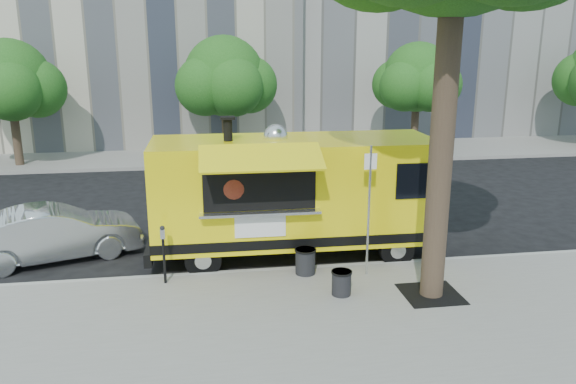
% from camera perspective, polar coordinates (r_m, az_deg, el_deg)
% --- Properties ---
extents(ground, '(120.00, 120.00, 0.00)m').
position_cam_1_polar(ground, '(14.32, 0.16, -6.82)').
color(ground, black).
rests_on(ground, ground).
extents(sidewalk, '(60.00, 6.00, 0.15)m').
position_cam_1_polar(sidewalk, '(10.73, 3.55, -14.30)').
color(sidewalk, gray).
rests_on(sidewalk, ground).
extents(curb, '(60.00, 0.14, 0.16)m').
position_cam_1_polar(curb, '(13.44, 0.77, -7.98)').
color(curb, '#999993').
rests_on(curb, ground).
extents(far_sidewalk, '(60.00, 5.00, 0.15)m').
position_cam_1_polar(far_sidewalk, '(27.23, -4.22, 3.84)').
color(far_sidewalk, gray).
rests_on(far_sidewalk, ground).
extents(tree_well, '(1.20, 1.20, 0.02)m').
position_cam_1_polar(tree_well, '(12.45, 14.31, -10.01)').
color(tree_well, black).
rests_on(tree_well, sidewalk).
extents(far_tree_a, '(3.42, 3.42, 5.36)m').
position_cam_1_polar(far_tree_a, '(26.70, -26.45, 10.14)').
color(far_tree_a, '#33261C').
rests_on(far_tree_a, far_sidewalk).
extents(far_tree_b, '(3.60, 3.60, 5.50)m').
position_cam_1_polar(far_tree_b, '(25.90, -6.49, 11.60)').
color(far_tree_b, '#33261C').
rests_on(far_tree_b, far_sidewalk).
extents(far_tree_c, '(3.24, 3.24, 5.21)m').
position_cam_1_polar(far_tree_c, '(27.49, 13.02, 11.27)').
color(far_tree_c, '#33261C').
rests_on(far_tree_c, far_sidewalk).
extents(sign_post, '(0.28, 0.06, 3.00)m').
position_cam_1_polar(sign_post, '(12.62, 8.23, -1.14)').
color(sign_post, silver).
rests_on(sign_post, sidewalk).
extents(parking_meter, '(0.11, 0.11, 1.33)m').
position_cam_1_polar(parking_meter, '(12.60, -12.54, -5.54)').
color(parking_meter, black).
rests_on(parking_meter, sidewalk).
extents(food_truck, '(7.27, 3.38, 3.59)m').
position_cam_1_polar(food_truck, '(13.96, 0.47, -0.10)').
color(food_truck, '#FFE90D').
rests_on(food_truck, ground).
extents(sedan, '(4.39, 2.69, 1.37)m').
position_cam_1_polar(sedan, '(15.26, -22.60, -3.90)').
color(sedan, '#B0B3B7').
rests_on(sedan, ground).
extents(trash_bin_left, '(0.50, 0.50, 0.60)m').
position_cam_1_polar(trash_bin_left, '(12.98, 1.77, -6.96)').
color(trash_bin_left, black).
rests_on(trash_bin_left, sidewalk).
extents(trash_bin_right, '(0.44, 0.44, 0.53)m').
position_cam_1_polar(trash_bin_right, '(12.01, 5.45, -9.09)').
color(trash_bin_right, black).
rests_on(trash_bin_right, sidewalk).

